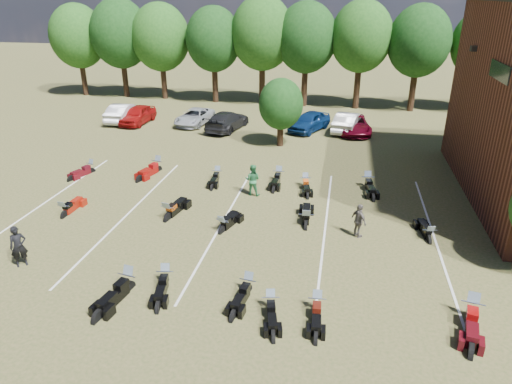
% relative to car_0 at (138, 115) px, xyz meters
% --- Properties ---
extents(ground, '(160.00, 160.00, 0.00)m').
position_rel_car_0_xyz_m(ground, '(14.94, -19.35, -0.76)').
color(ground, brown).
rests_on(ground, ground).
extents(car_0, '(1.98, 4.55, 1.53)m').
position_rel_car_0_xyz_m(car_0, '(0.00, 0.00, 0.00)').
color(car_0, maroon).
rests_on(car_0, ground).
extents(car_1, '(1.92, 4.91, 1.59)m').
position_rel_car_0_xyz_m(car_1, '(-1.50, 0.42, 0.03)').
color(car_1, '#B5B5B9').
rests_on(car_1, ground).
extents(car_2, '(2.73, 4.93, 1.31)m').
position_rel_car_0_xyz_m(car_2, '(4.89, 0.66, -0.11)').
color(car_2, '#9C9FA4').
rests_on(car_2, ground).
extents(car_3, '(3.08, 5.52, 1.51)m').
position_rel_car_0_xyz_m(car_3, '(8.02, -0.40, -0.01)').
color(car_3, black).
rests_on(car_3, ground).
extents(car_4, '(3.59, 4.95, 1.57)m').
position_rel_car_0_xyz_m(car_4, '(14.71, 0.55, 0.02)').
color(car_4, '#0B2451').
rests_on(car_4, ground).
extents(car_5, '(2.67, 5.09, 1.60)m').
position_rel_car_0_xyz_m(car_5, '(17.81, 0.95, 0.03)').
color(car_5, '#AEAEA9').
rests_on(car_5, ground).
extents(car_6, '(3.00, 5.31, 1.40)m').
position_rel_car_0_xyz_m(car_6, '(18.25, 0.61, -0.06)').
color(car_6, '#570516').
rests_on(car_6, ground).
extents(car_7, '(2.14, 4.54, 1.28)m').
position_rel_car_0_xyz_m(car_7, '(29.70, 0.69, -0.12)').
color(car_7, '#39393E').
rests_on(car_7, ground).
extents(person_black, '(0.77, 0.75, 1.79)m').
position_rel_car_0_xyz_m(person_black, '(4.78, -21.95, 0.13)').
color(person_black, black).
rests_on(person_black, ground).
extents(person_green, '(0.91, 0.73, 1.78)m').
position_rel_car_0_xyz_m(person_green, '(12.72, -13.04, 0.13)').
color(person_green, '#2A703F').
rests_on(person_green, ground).
extents(person_grey, '(0.91, 1.00, 1.64)m').
position_rel_car_0_xyz_m(person_grey, '(18.44, -16.82, 0.06)').
color(person_grey, '#58514B').
rests_on(person_grey, ground).
extents(motorcycle_1, '(1.18, 2.59, 1.39)m').
position_rel_car_0_xyz_m(motorcycle_1, '(9.87, -22.74, -0.76)').
color(motorcycle_1, black).
rests_on(motorcycle_1, ground).
extents(motorcycle_2, '(1.08, 2.24, 1.20)m').
position_rel_car_0_xyz_m(motorcycle_2, '(11.12, -22.10, -0.76)').
color(motorcycle_2, black).
rests_on(motorcycle_2, ground).
extents(motorcycle_3, '(1.08, 2.12, 1.13)m').
position_rel_car_0_xyz_m(motorcycle_3, '(15.35, -22.88, -0.76)').
color(motorcycle_3, black).
rests_on(motorcycle_3, ground).
extents(motorcycle_4, '(0.96, 2.20, 1.19)m').
position_rel_car_0_xyz_m(motorcycle_4, '(14.36, -22.04, -0.76)').
color(motorcycle_4, black).
rests_on(motorcycle_4, ground).
extents(motorcycle_5, '(0.77, 2.10, 1.15)m').
position_rel_car_0_xyz_m(motorcycle_5, '(16.97, -22.64, -0.76)').
color(motorcycle_5, black).
rests_on(motorcycle_5, ground).
extents(motorcycle_6, '(1.30, 2.63, 1.40)m').
position_rel_car_0_xyz_m(motorcycle_6, '(22.21, -22.04, -0.76)').
color(motorcycle_6, '#3E080E').
rests_on(motorcycle_6, ground).
extents(motorcycle_7, '(0.74, 2.20, 1.22)m').
position_rel_car_0_xyz_m(motorcycle_7, '(3.94, -17.54, -0.76)').
color(motorcycle_7, maroon).
rests_on(motorcycle_7, ground).
extents(motorcycle_8, '(1.21, 2.57, 1.38)m').
position_rel_car_0_xyz_m(motorcycle_8, '(9.19, -16.86, -0.76)').
color(motorcycle_8, black).
rests_on(motorcycle_8, ground).
extents(motorcycle_9, '(1.11, 2.16, 1.15)m').
position_rel_car_0_xyz_m(motorcycle_9, '(12.14, -17.47, -0.76)').
color(motorcycle_9, black).
rests_on(motorcycle_9, ground).
extents(motorcycle_10, '(1.25, 2.20, 1.17)m').
position_rel_car_0_xyz_m(motorcycle_10, '(12.19, -17.60, -0.76)').
color(motorcycle_10, black).
rests_on(motorcycle_10, ground).
extents(motorcycle_11, '(0.96, 2.51, 1.37)m').
position_rel_car_0_xyz_m(motorcycle_11, '(16.01, -16.36, -0.76)').
color(motorcycle_11, black).
rests_on(motorcycle_11, ground).
extents(motorcycle_13, '(0.97, 2.19, 1.18)m').
position_rel_car_0_xyz_m(motorcycle_13, '(21.61, -16.66, -0.76)').
color(motorcycle_13, black).
rests_on(motorcycle_13, ground).
extents(motorcycle_14, '(1.34, 2.24, 1.19)m').
position_rel_car_0_xyz_m(motorcycle_14, '(2.06, -11.62, -0.76)').
color(motorcycle_14, '#4B0A11').
rests_on(motorcycle_14, ground).
extents(motorcycle_15, '(1.39, 2.64, 1.41)m').
position_rel_car_0_xyz_m(motorcycle_15, '(6.10, -10.62, -0.76)').
color(motorcycle_15, maroon).
rests_on(motorcycle_15, ground).
extents(motorcycle_16, '(0.80, 2.14, 1.17)m').
position_rel_car_0_xyz_m(motorcycle_16, '(10.19, -11.25, -0.76)').
color(motorcycle_16, black).
rests_on(motorcycle_16, ground).
extents(motorcycle_17, '(1.03, 2.20, 1.18)m').
position_rel_car_0_xyz_m(motorcycle_17, '(15.50, -11.37, -0.76)').
color(motorcycle_17, black).
rests_on(motorcycle_17, ground).
extents(motorcycle_18, '(0.78, 2.31, 1.28)m').
position_rel_car_0_xyz_m(motorcycle_18, '(13.85, -10.76, -0.76)').
color(motorcycle_18, black).
rests_on(motorcycle_18, ground).
extents(motorcycle_20, '(1.13, 2.50, 1.35)m').
position_rel_car_0_xyz_m(motorcycle_20, '(19.04, -10.77, -0.76)').
color(motorcycle_20, black).
rests_on(motorcycle_20, ground).
extents(tree_line, '(56.00, 6.00, 9.79)m').
position_rel_car_0_xyz_m(tree_line, '(13.94, 9.65, 5.55)').
color(tree_line, black).
rests_on(tree_line, ground).
extents(young_tree_midfield, '(3.20, 3.20, 4.70)m').
position_rel_car_0_xyz_m(young_tree_midfield, '(12.94, -3.85, 2.33)').
color(young_tree_midfield, black).
rests_on(young_tree_midfield, ground).
extents(parking_lines, '(20.10, 14.00, 0.01)m').
position_rel_car_0_xyz_m(parking_lines, '(11.94, -16.35, -0.76)').
color(parking_lines, silver).
rests_on(parking_lines, ground).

